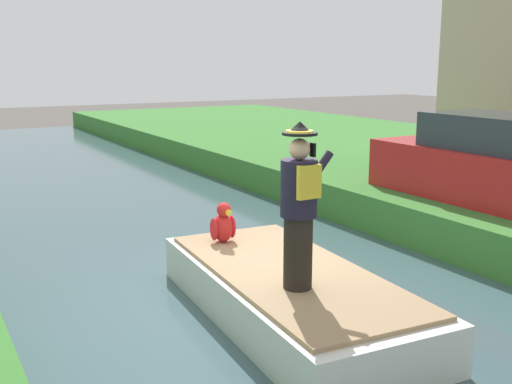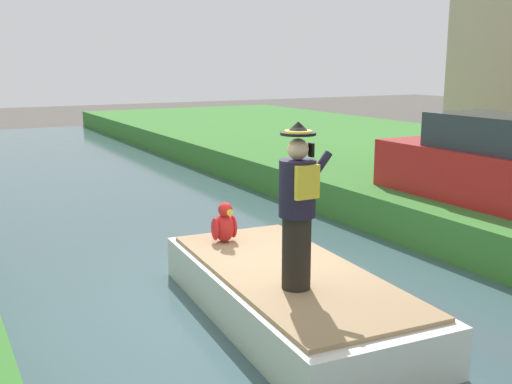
% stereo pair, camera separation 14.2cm
% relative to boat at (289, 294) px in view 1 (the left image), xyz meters
% --- Properties ---
extents(ground_plane, '(80.00, 80.00, 0.00)m').
position_rel_boat_xyz_m(ground_plane, '(0.00, 0.50, -0.40)').
color(ground_plane, '#4C4742').
extents(canal_water, '(6.49, 48.00, 0.10)m').
position_rel_boat_xyz_m(canal_water, '(0.00, 0.50, -0.35)').
color(canal_water, '#3D565B').
rests_on(canal_water, ground).
extents(boat, '(2.09, 4.32, 0.61)m').
position_rel_boat_xyz_m(boat, '(0.00, 0.00, 0.00)').
color(boat, silver).
rests_on(boat, canal_water).
extents(person_pirate, '(0.61, 0.42, 1.85)m').
position_rel_boat_xyz_m(person_pirate, '(-0.24, -0.55, 1.23)').
color(person_pirate, black).
rests_on(person_pirate, boat).
extents(parrot_plush, '(0.36, 0.34, 0.57)m').
position_rel_boat_xyz_m(parrot_plush, '(-0.17, 1.44, 0.55)').
color(parrot_plush, red).
rests_on(parrot_plush, boat).
extents(parked_car_red, '(1.73, 4.01, 1.50)m').
position_rel_boat_xyz_m(parked_car_red, '(4.88, 1.28, 1.03)').
color(parked_car_red, red).
rests_on(parked_car_red, grass_bank_far).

